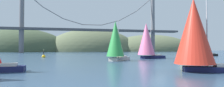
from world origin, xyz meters
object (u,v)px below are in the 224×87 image
sailboat_pink_spinnaker (147,40)px  sailboat_blue_spinnaker (205,46)px  sailboat_green_sail (116,40)px  channel_buoy (44,56)px  sailboat_yellow_sail (184,43)px  sailboat_scarlet_sail (195,32)px

sailboat_pink_spinnaker → sailboat_blue_spinnaker: sailboat_pink_spinnaker is taller
sailboat_green_sail → channel_buoy: 26.90m
sailboat_pink_spinnaker → channel_buoy: sailboat_pink_spinnaker is taller
sailboat_blue_spinnaker → sailboat_yellow_sail: 11.51m
sailboat_pink_spinnaker → sailboat_blue_spinnaker: 29.29m
sailboat_blue_spinnaker → sailboat_yellow_sail: sailboat_yellow_sail is taller
sailboat_yellow_sail → sailboat_green_sail: bearing=-141.5°
sailboat_pink_spinnaker → sailboat_blue_spinnaker: (27.20, 10.79, -1.42)m
sailboat_blue_spinnaker → sailboat_scarlet_sail: (-32.48, -38.17, 1.03)m
sailboat_yellow_sail → sailboat_blue_spinnaker: bearing=-86.3°
sailboat_scarlet_sail → channel_buoy: bearing=120.6°
sailboat_pink_spinnaker → sailboat_yellow_sail: sailboat_pink_spinnaker is taller
sailboat_blue_spinnaker → channel_buoy: (-55.86, 1.42, -3.38)m
channel_buoy → sailboat_green_sail: bearing=-46.7°
sailboat_scarlet_sail → channel_buoy: sailboat_scarlet_sail is taller
sailboat_pink_spinnaker → sailboat_scarlet_sail: 27.90m
sailboat_blue_spinnaker → sailboat_yellow_sail: size_ratio=0.77×
channel_buoy → sailboat_pink_spinnaker: bearing=-23.1°
sailboat_green_sail → sailboat_blue_spinnaker: sailboat_green_sail is taller
sailboat_blue_spinnaker → sailboat_yellow_sail: bearing=93.7°
sailboat_pink_spinnaker → channel_buoy: bearing=156.9°
sailboat_blue_spinnaker → channel_buoy: bearing=178.5°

